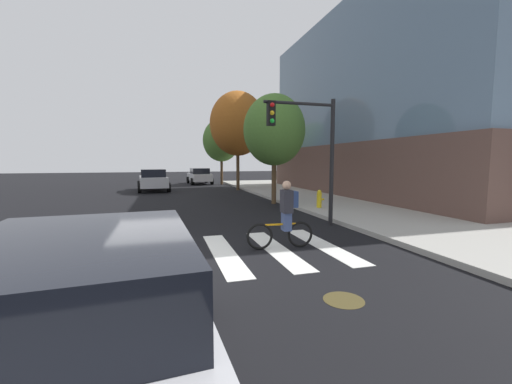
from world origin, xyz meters
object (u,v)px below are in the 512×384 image
Objects in this scene: sedan_far at (200,176)px; traffic_light_near at (310,140)px; cyclist at (285,215)px; street_tree_near at (274,130)px; sedan_near at (86,324)px; sedan_mid at (153,180)px; street_tree_mid at (238,124)px; manhole_cover at (344,300)px; street_tree_far at (221,140)px; fire_hydrant at (319,199)px.

traffic_light_near is at bearing -86.56° from sedan_far.
sedan_far is at bearing 93.44° from traffic_light_near.
sedan_far is 2.62× the size of cyclist.
street_tree_near reaches higher than cyclist.
sedan_near is 21.46m from sedan_mid.
street_tree_mid is at bearing 90.30° from street_tree_near.
manhole_cover is 19.66m from street_tree_mid.
street_tree_mid is (2.70, 18.84, 4.93)m from manhole_cover.
sedan_far is at bearing 88.58° from manhole_cover.
sedan_far is at bearing 97.65° from street_tree_near.
street_tree_near is 14.05m from street_tree_far.
street_tree_mid is at bearing -88.75° from street_tree_far.
sedan_far is at bearing 81.89° from sedan_near.
fire_hydrant is at bearing -83.89° from street_tree_mid.
sedan_far is 0.81× the size of street_tree_near.
traffic_light_near is at bearing 69.78° from manhole_cover.
manhole_cover is at bearing -95.87° from street_tree_far.
street_tree_far is at bearing 94.34° from fire_hydrant.
sedan_mid is at bearing 90.33° from sedan_near.
street_tree_mid is (-0.04, 7.91, 1.21)m from street_tree_near.
street_tree_near is (6.17, -9.18, 2.90)m from sedan_mid.
traffic_light_near is at bearing -70.19° from sedan_mid.
traffic_light_near reaches higher than manhole_cover.
fire_hydrant is 17.28m from street_tree_far.
sedan_near is 2.74× the size of cyclist.
sedan_mid is at bearing 99.67° from manhole_cover.
sedan_near is 0.77× the size of street_tree_far.
street_tree_mid is at bearing -11.66° from sedan_mid.
sedan_far is 15.92m from street_tree_near.
fire_hydrant is (1.92, 2.88, -2.33)m from traffic_light_near.
sedan_near is at bearing -98.11° from sedan_far.
cyclist is 0.23× the size of street_tree_mid.
street_tree_mid is at bearing 73.45° from sedan_near.
sedan_mid is 11.43m from street_tree_near.
sedan_mid is 0.86× the size of street_tree_near.
street_tree_near reaches higher than manhole_cover.
traffic_light_near reaches higher than sedan_mid.
cyclist is (3.51, 4.37, 0.02)m from sedan_near.
traffic_light_near is 0.57× the size of street_tree_mid.
street_tree_near is at bearing 63.80° from sedan_near.
cyclist is at bearing -125.47° from fire_hydrant.
fire_hydrant is at bearing -68.50° from street_tree_near.
street_tree_far is (-1.28, 16.85, 3.58)m from fire_hydrant.
fire_hydrant is at bearing -58.75° from sedan_mid.
sedan_near is at bearing -157.68° from manhole_cover.
street_tree_near is 8.01m from street_tree_mid.
cyclist reaches higher than fire_hydrant.
street_tree_mid is (2.04, -7.59, 4.16)m from sedan_far.
cyclist is 2.19× the size of fire_hydrant.
traffic_light_near is (1.93, 5.24, 2.86)m from manhole_cover.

